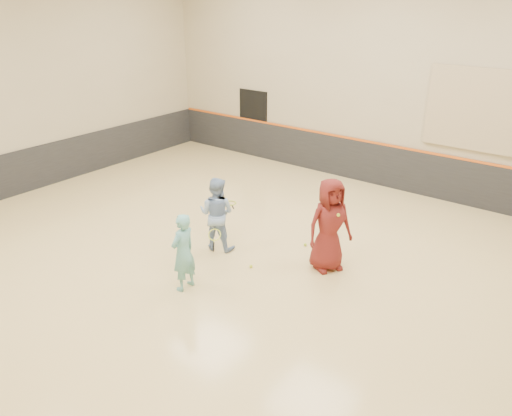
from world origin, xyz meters
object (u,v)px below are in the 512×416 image
Objects in this scene: girl at (183,252)px; young_man at (329,225)px; spare_racket at (231,202)px; instructor at (217,214)px.

girl is 0.80× the size of young_man.
young_man is 3.03× the size of spare_racket.
spare_racket is (-1.94, 3.63, -0.73)m from girl.
young_man reaches higher than girl.
spare_racket is at bearing -73.95° from instructor.
instructor is (-0.59, 1.58, 0.05)m from girl.
instructor is 2.43m from young_man.
instructor reaches higher than spare_racket.
girl is 0.94× the size of instructor.
instructor is at bearing -56.53° from spare_racket.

